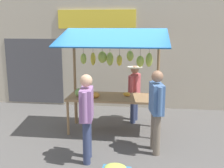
# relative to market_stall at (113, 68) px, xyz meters

# --- Properties ---
(ground_plane) EXTENTS (40.00, 40.00, 0.00)m
(ground_plane) POSITION_rel_market_stall_xyz_m (-0.02, 0.06, -1.56)
(ground_plane) COLOR #514F4C
(street_backdrop) EXTENTS (9.00, 0.30, 3.40)m
(street_backdrop) POSITION_rel_market_stall_xyz_m (0.05, -2.14, 0.14)
(street_backdrop) COLOR #B2A893
(street_backdrop) RESTS_ON ground
(market_stall) EXTENTS (2.50, 1.46, 2.50)m
(market_stall) POSITION_rel_market_stall_xyz_m (0.00, 0.00, 0.00)
(market_stall) COLOR olive
(market_stall) RESTS_ON ground
(vendor_with_sunhat) EXTENTS (0.40, 0.65, 1.53)m
(vendor_with_sunhat) POSITION_rel_market_stall_xyz_m (-0.49, -0.69, -0.67)
(vendor_with_sunhat) COLOR navy
(vendor_with_sunhat) RESTS_ON ground
(shopper_in_grey_tee) EXTENTS (0.28, 0.71, 1.69)m
(shopper_in_grey_tee) POSITION_rel_market_stall_xyz_m (0.29, 1.65, -0.57)
(shopper_in_grey_tee) COLOR navy
(shopper_in_grey_tee) RESTS_ON ground
(shopper_with_shopping_bag) EXTENTS (0.31, 0.71, 1.70)m
(shopper_with_shopping_bag) POSITION_rel_market_stall_xyz_m (-1.01, 1.10, -0.56)
(shopper_with_shopping_bag) COLOR #726656
(shopper_with_shopping_bag) RESTS_ON ground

